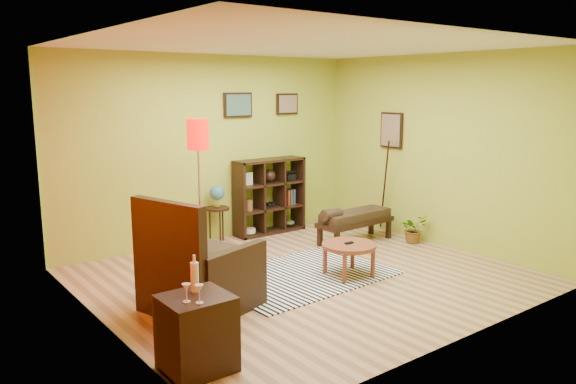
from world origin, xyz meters
TOP-DOWN VIEW (x-y plane):
  - ground at (0.00, 0.00)m, footprint 5.00×5.00m
  - room_shell at (-0.09, 0.01)m, footprint 5.04×4.54m
  - zebra_rug at (-0.04, 0.04)m, footprint 2.28×1.60m
  - coffee_table at (0.44, -0.30)m, footprint 0.67×0.67m
  - armchair at (-1.56, -0.09)m, footprint 1.25×1.24m
  - side_cabinet at (-2.20, -1.27)m, footprint 0.54×0.50m
  - floor_lamp at (-0.81, 1.20)m, footprint 0.29×0.29m
  - globe_table at (-0.07, 2.03)m, footprint 0.36×0.36m
  - cube_shelf at (0.91, 2.03)m, footprint 1.20×0.35m
  - bench at (1.56, 0.78)m, footprint 1.29×0.49m
  - potted_plant at (2.27, 0.22)m, footprint 0.47×0.50m

SIDE VIEW (x-z plane):
  - ground at x=0.00m, z-range 0.00..0.00m
  - zebra_rug at x=-0.04m, z-range 0.00..0.01m
  - potted_plant at x=2.27m, z-range 0.00..0.34m
  - side_cabinet at x=-2.20m, z-range -0.15..0.81m
  - coffee_table at x=0.44m, z-range 0.14..0.57m
  - armchair at x=-1.56m, z-range -0.24..0.98m
  - bench at x=1.56m, z-range 0.08..0.67m
  - cube_shelf at x=0.91m, z-range 0.00..1.20m
  - globe_table at x=-0.07m, z-range 0.23..1.11m
  - floor_lamp at x=-0.81m, z-range 0.60..2.52m
  - room_shell at x=-0.09m, z-range 0.39..3.21m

